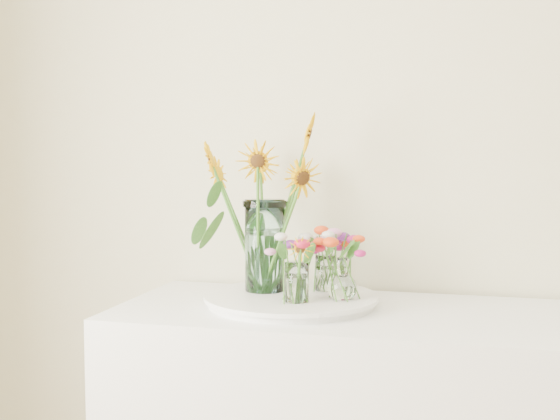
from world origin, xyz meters
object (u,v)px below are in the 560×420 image
object	(u,v)px
small_vase_b	(342,279)
small_vase_c	(326,274)
tray	(291,301)
small_vase_a	(297,283)
mason_jar	(265,246)

from	to	relation	value
small_vase_b	small_vase_c	bearing A→B (deg)	121.99
tray	small_vase_b	xyz separation A→B (m)	(0.15, -0.02, 0.07)
small_vase_a	small_vase_b	distance (m)	0.14
mason_jar	small_vase_c	distance (m)	0.20
small_vase_b	small_vase_c	xyz separation A→B (m)	(-0.07, 0.11, -0.01)
mason_jar	small_vase_b	size ratio (longest dim) A/B	2.29
mason_jar	small_vase_c	size ratio (longest dim) A/B	2.52
tray	small_vase_a	size ratio (longest dim) A/B	4.19
tray	small_vase_c	world-z (taller)	small_vase_c
small_vase_c	tray	bearing A→B (deg)	-132.58
small_vase_b	small_vase_c	world-z (taller)	small_vase_b
tray	small_vase_c	size ratio (longest dim) A/B	4.36
small_vase_a	small_vase_b	size ratio (longest dim) A/B	0.95
tray	mason_jar	world-z (taller)	mason_jar
small_vase_c	mason_jar	bearing A→B (deg)	-165.01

